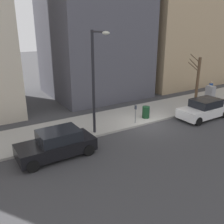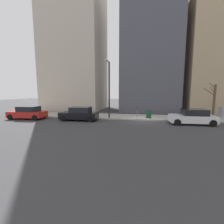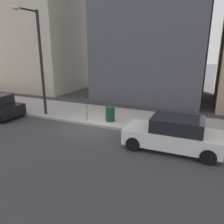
{
  "view_description": "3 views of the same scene",
  "coord_description": "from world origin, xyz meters",
  "px_view_note": "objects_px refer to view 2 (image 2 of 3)",
  "views": [
    {
      "loc": [
        -13.06,
        11.17,
        6.86
      ],
      "look_at": [
        1.6,
        2.09,
        0.88
      ],
      "focal_mm": 40.0,
      "sensor_mm": 36.0,
      "label": 1
    },
    {
      "loc": [
        -16.91,
        0.84,
        3.12
      ],
      "look_at": [
        -0.29,
        3.63,
        0.94
      ],
      "focal_mm": 24.0,
      "sensor_mm": 36.0,
      "label": 2
    },
    {
      "loc": [
        -10.67,
        -5.74,
        4.44
      ],
      "look_at": [
        0.12,
        -1.0,
        0.99
      ],
      "focal_mm": 35.0,
      "sensor_mm": 36.0,
      "label": 3
    }
  ],
  "objects_px": {
    "office_block_center": "(149,56)",
    "office_tower_right": "(76,33)",
    "streetlamp": "(109,85)",
    "parked_car_white": "(192,117)",
    "parked_car_black": "(79,114)",
    "office_tower_left": "(221,31)",
    "parked_car_red": "(28,113)",
    "utility_box": "(222,113)",
    "trash_bin": "(149,114)",
    "bare_tree": "(214,100)",
    "parking_meter": "(137,111)"
  },
  "relations": [
    {
      "from": "parking_meter",
      "to": "utility_box",
      "type": "distance_m",
      "value": 9.38
    },
    {
      "from": "utility_box",
      "to": "parked_car_red",
      "type": "bearing_deg",
      "value": 96.31
    },
    {
      "from": "parked_car_red",
      "to": "parked_car_white",
      "type": "bearing_deg",
      "value": -92.02
    },
    {
      "from": "parked_car_red",
      "to": "office_block_center",
      "type": "height_order",
      "value": "office_block_center"
    },
    {
      "from": "streetlamp",
      "to": "office_tower_left",
      "type": "bearing_deg",
      "value": -56.04
    },
    {
      "from": "parked_car_white",
      "to": "parked_car_red",
      "type": "relative_size",
      "value": 0.99
    },
    {
      "from": "parked_car_white",
      "to": "bare_tree",
      "type": "height_order",
      "value": "bare_tree"
    },
    {
      "from": "trash_bin",
      "to": "parked_car_white",
      "type": "bearing_deg",
      "value": -117.47
    },
    {
      "from": "streetlamp",
      "to": "bare_tree",
      "type": "bearing_deg",
      "value": -79.15
    },
    {
      "from": "parking_meter",
      "to": "parked_car_white",
      "type": "bearing_deg",
      "value": -107.07
    },
    {
      "from": "office_tower_left",
      "to": "office_tower_right",
      "type": "xyz_separation_m",
      "value": [
        -0.94,
        24.45,
        0.93
      ]
    },
    {
      "from": "parked_car_white",
      "to": "trash_bin",
      "type": "relative_size",
      "value": 4.68
    },
    {
      "from": "parked_car_red",
      "to": "parking_meter",
      "type": "height_order",
      "value": "parked_car_red"
    },
    {
      "from": "office_block_center",
      "to": "office_tower_right",
      "type": "distance_m",
      "value": 13.92
    },
    {
      "from": "parked_car_red",
      "to": "trash_bin",
      "type": "distance_m",
      "value": 14.36
    },
    {
      "from": "parking_meter",
      "to": "office_tower_left",
      "type": "height_order",
      "value": "office_tower_left"
    },
    {
      "from": "streetlamp",
      "to": "bare_tree",
      "type": "distance_m",
      "value": 12.62
    },
    {
      "from": "parked_car_black",
      "to": "streetlamp",
      "type": "distance_m",
      "value": 4.72
    },
    {
      "from": "parked_car_white",
      "to": "parked_car_black",
      "type": "relative_size",
      "value": 1.0
    },
    {
      "from": "office_block_center",
      "to": "parked_car_red",
      "type": "bearing_deg",
      "value": 127.38
    },
    {
      "from": "trash_bin",
      "to": "utility_box",
      "type": "bearing_deg",
      "value": -87.13
    },
    {
      "from": "parked_car_black",
      "to": "parked_car_red",
      "type": "relative_size",
      "value": 0.99
    },
    {
      "from": "office_tower_left",
      "to": "utility_box",
      "type": "bearing_deg",
      "value": 159.36
    },
    {
      "from": "office_block_center",
      "to": "office_tower_right",
      "type": "height_order",
      "value": "office_tower_right"
    },
    {
      "from": "parked_car_black",
      "to": "trash_bin",
      "type": "height_order",
      "value": "parked_car_black"
    },
    {
      "from": "parked_car_red",
      "to": "utility_box",
      "type": "height_order",
      "value": "utility_box"
    },
    {
      "from": "streetlamp",
      "to": "office_tower_right",
      "type": "height_order",
      "value": "office_tower_right"
    },
    {
      "from": "streetlamp",
      "to": "office_tower_right",
      "type": "bearing_deg",
      "value": 38.43
    },
    {
      "from": "parked_car_black",
      "to": "trash_bin",
      "type": "xyz_separation_m",
      "value": [
        1.9,
        -7.78,
        -0.14
      ]
    },
    {
      "from": "parked_car_white",
      "to": "bare_tree",
      "type": "distance_m",
      "value": 5.45
    },
    {
      "from": "parking_meter",
      "to": "trash_bin",
      "type": "distance_m",
      "value": 1.47
    },
    {
      "from": "parked_car_white",
      "to": "parking_meter",
      "type": "distance_m",
      "value": 5.65
    },
    {
      "from": "office_tower_left",
      "to": "trash_bin",
      "type": "bearing_deg",
      "value": 131.57
    },
    {
      "from": "streetlamp",
      "to": "parked_car_white",
      "type": "bearing_deg",
      "value": -99.72
    },
    {
      "from": "parking_meter",
      "to": "office_tower_right",
      "type": "bearing_deg",
      "value": 48.7
    },
    {
      "from": "parked_car_white",
      "to": "office_block_center",
      "type": "bearing_deg",
      "value": 17.52
    },
    {
      "from": "streetlamp",
      "to": "office_block_center",
      "type": "xyz_separation_m",
      "value": [
        9.73,
        -5.05,
        5.21
      ]
    },
    {
      "from": "parked_car_red",
      "to": "trash_bin",
      "type": "bearing_deg",
      "value": -83.63
    },
    {
      "from": "bare_tree",
      "to": "utility_box",
      "type": "bearing_deg",
      "value": -164.61
    },
    {
      "from": "parked_car_red",
      "to": "office_tower_left",
      "type": "xyz_separation_m",
      "value": [
        12.49,
        -25.99,
        12.3
      ]
    },
    {
      "from": "trash_bin",
      "to": "office_tower_left",
      "type": "distance_m",
      "value": 20.06
    },
    {
      "from": "parking_meter",
      "to": "office_tower_right",
      "type": "distance_m",
      "value": 19.9
    },
    {
      "from": "parked_car_white",
      "to": "office_tower_left",
      "type": "relative_size",
      "value": 0.16
    },
    {
      "from": "office_tower_left",
      "to": "streetlamp",
      "type": "bearing_deg",
      "value": 123.96
    },
    {
      "from": "trash_bin",
      "to": "parking_meter",
      "type": "bearing_deg",
      "value": 108.48
    },
    {
      "from": "parked_car_white",
      "to": "office_tower_right",
      "type": "xyz_separation_m",
      "value": [
        11.61,
        16.73,
        13.23
      ]
    },
    {
      "from": "utility_box",
      "to": "office_tower_right",
      "type": "bearing_deg",
      "value": 66.23
    },
    {
      "from": "parked_car_black",
      "to": "office_block_center",
      "type": "height_order",
      "value": "office_block_center"
    },
    {
      "from": "streetlamp",
      "to": "parked_car_red",
      "type": "bearing_deg",
      "value": 98.54
    },
    {
      "from": "office_block_center",
      "to": "office_tower_right",
      "type": "xyz_separation_m",
      "value": [
        0.38,
        13.08,
        4.75
      ]
    }
  ]
}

